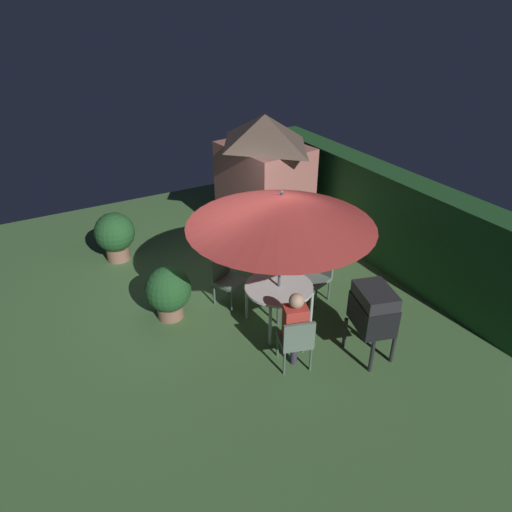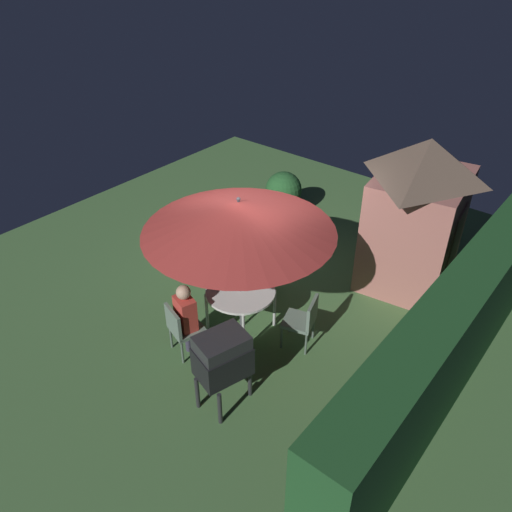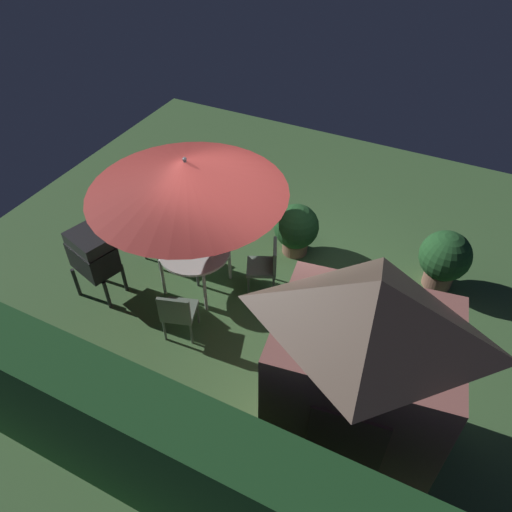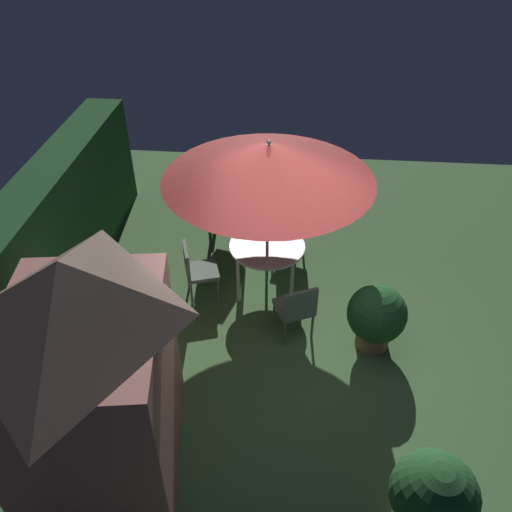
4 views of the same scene
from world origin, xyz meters
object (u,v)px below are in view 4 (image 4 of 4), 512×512
(chair_near_shed, at_px, (290,222))
(chair_toward_hedge, at_px, (296,307))
(bbq_grill, at_px, (224,192))
(patio_table, at_px, (267,249))
(potted_plant_by_shed, at_px, (433,497))
(patio_umbrella, at_px, (269,162))
(person_in_red, at_px, (289,211))
(garden_shed, at_px, (90,373))
(chair_far_side, at_px, (196,268))
(potted_plant_by_grill, at_px, (377,316))

(chair_near_shed, relative_size, chair_toward_hedge, 1.00)
(bbq_grill, distance_m, chair_near_shed, 1.22)
(patio_table, bearing_deg, potted_plant_by_shed, -153.22)
(patio_umbrella, bearing_deg, person_in_red, -17.41)
(garden_shed, relative_size, chair_near_shed, 3.05)
(patio_umbrella, relative_size, chair_far_side, 3.19)
(garden_shed, distance_m, chair_toward_hedge, 2.93)
(potted_plant_by_shed, relative_size, potted_plant_by_grill, 1.09)
(patio_table, bearing_deg, bbq_grill, 32.06)
(potted_plant_by_grill, bearing_deg, patio_table, 54.07)
(chair_near_shed, xyz_separation_m, potted_plant_by_shed, (-4.54, -1.47, 0.06))
(potted_plant_by_shed, bearing_deg, chair_far_side, 41.04)
(chair_far_side, xyz_separation_m, potted_plant_by_shed, (-3.21, -2.80, 0.06))
(bbq_grill, relative_size, potted_plant_by_shed, 1.16)
(chair_far_side, relative_size, potted_plant_by_grill, 0.95)
(patio_table, xyz_separation_m, potted_plant_by_shed, (-3.53, -1.78, -0.12))
(person_in_red, bearing_deg, chair_toward_hedge, -174.84)
(chair_near_shed, height_order, potted_plant_by_shed, potted_plant_by_shed)
(patio_table, relative_size, chair_near_shed, 1.24)
(garden_shed, xyz_separation_m, person_in_red, (3.96, -1.77, -0.62))
(garden_shed, bearing_deg, chair_toward_hedge, -44.03)
(patio_umbrella, distance_m, potted_plant_by_shed, 4.24)
(chair_near_shed, bearing_deg, bbq_grill, 75.03)
(patio_umbrella, xyz_separation_m, bbq_grill, (1.31, 0.82, -1.27))
(chair_near_shed, height_order, person_in_red, person_in_red)
(bbq_grill, height_order, potted_plant_by_shed, bbq_grill)
(patio_table, xyz_separation_m, person_in_red, (0.92, -0.29, 0.08))
(potted_plant_by_grill, bearing_deg, chair_near_shed, 29.65)
(patio_table, height_order, patio_umbrella, patio_umbrella)
(patio_table, xyz_separation_m, potted_plant_by_grill, (-1.10, -1.51, -0.18))
(patio_table, relative_size, chair_far_side, 1.24)
(bbq_grill, distance_m, potted_plant_by_grill, 3.37)
(patio_table, bearing_deg, patio_umbrella, 90.00)
(potted_plant_by_grill, distance_m, person_in_red, 2.38)
(patio_umbrella, distance_m, person_in_red, 1.65)
(garden_shed, xyz_separation_m, bbq_grill, (4.35, -0.66, -0.55))
(patio_table, distance_m, chair_near_shed, 1.07)
(potted_plant_by_grill, bearing_deg, patio_umbrella, 54.07)
(patio_umbrella, xyz_separation_m, chair_toward_hedge, (-1.03, -0.47, -1.59))
(chair_far_side, bearing_deg, chair_toward_hedge, -115.59)
(garden_shed, height_order, patio_table, garden_shed)
(garden_shed, distance_m, bbq_grill, 4.43)
(garden_shed, bearing_deg, person_in_red, -24.04)
(patio_table, distance_m, patio_umbrella, 1.42)
(chair_near_shed, distance_m, potted_plant_by_grill, 2.42)
(patio_table, height_order, chair_near_shed, chair_near_shed)
(chair_near_shed, height_order, chair_toward_hedge, same)
(patio_umbrella, distance_m, potted_plant_by_grill, 2.46)
(patio_table, height_order, potted_plant_by_shed, potted_plant_by_shed)
(bbq_grill, bearing_deg, patio_table, -147.94)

